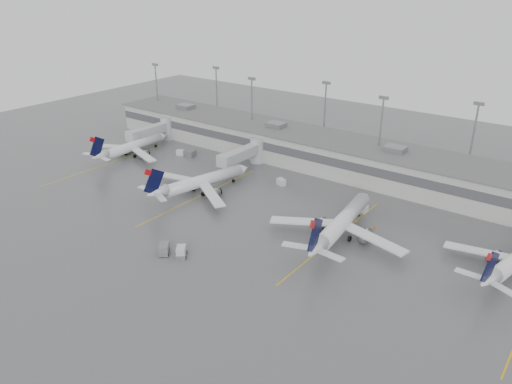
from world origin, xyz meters
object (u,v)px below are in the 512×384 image
Objects in this scene: jet_far_left at (131,147)px; jet_mid_right at (341,223)px; jet_mid_left at (200,181)px; baggage_tug at (181,253)px.

jet_mid_right is (70.30, -7.27, 0.40)m from jet_far_left.
jet_mid_right is at bearing -7.22° from jet_far_left.
baggage_tug is (16.92, -23.43, -2.17)m from jet_mid_left.
jet_mid_right reaches higher than baggage_tug.
jet_mid_left reaches higher than jet_far_left.
jet_mid_right is at bearing 13.77° from jet_mid_left.
jet_far_left is at bearing -179.75° from jet_mid_left.
baggage_tug is at bearing -136.65° from jet_mid_right.
baggage_tug is at bearing -33.02° from jet_far_left.
jet_mid_left is at bearing 87.64° from baggage_tug.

